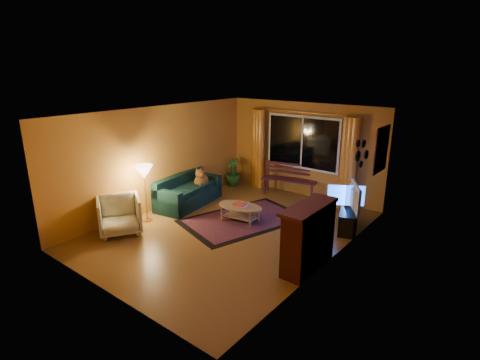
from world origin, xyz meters
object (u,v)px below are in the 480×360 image
Objects in this scene: bench at (289,187)px; armchair at (119,213)px; sofa at (189,190)px; tv_console at (349,218)px; floor_lamp at (146,194)px; coffee_table at (240,214)px.

bench is 4.55m from armchair.
armchair is (-1.55, -4.27, 0.21)m from bench.
sofa is 1.71× the size of tv_console.
floor_lamp reaches higher than sofa.
coffee_table is (1.70, -0.05, -0.18)m from sofa.
armchair is 0.79× the size of tv_console.
armchair is 4.89m from tv_console.
armchair is at bearing -158.97° from tv_console.
floor_lamp is at bearing -166.84° from tv_console.
coffee_table is at bearing -170.35° from tv_console.
sofa is at bearing 90.13° from floor_lamp.
armchair is 0.79m from floor_lamp.
bench is at bearing 92.09° from coffee_table.
coffee_table is (0.08, -2.25, -0.03)m from bench.
bench is 1.35× the size of tv_console.
coffee_table is (1.70, 1.27, -0.45)m from floor_lamp.
sofa is at bearing 32.61° from armchair.
sofa is 2.08m from armchair.
tv_console reaches higher than bench.
armchair is 0.67× the size of floor_lamp.
floor_lamp is 1.17× the size of tv_console.
armchair reaches higher than sofa.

